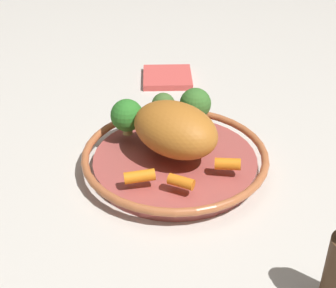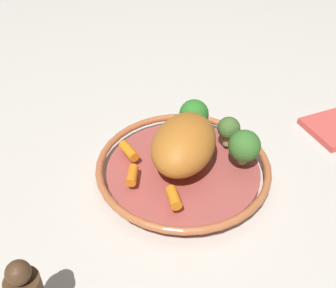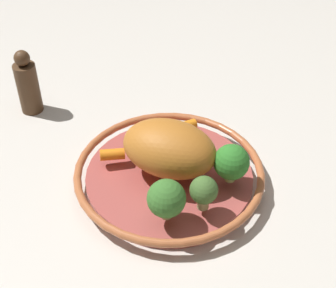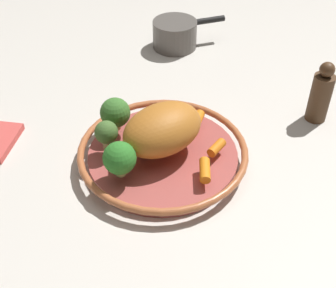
# 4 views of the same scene
# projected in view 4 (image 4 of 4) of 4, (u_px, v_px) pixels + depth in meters

# --- Properties ---
(ground_plane) EXTENTS (2.47, 2.47, 0.00)m
(ground_plane) POSITION_uv_depth(u_px,v_px,m) (163.00, 161.00, 0.90)
(ground_plane) COLOR beige
(serving_bowl) EXTENTS (0.33, 0.33, 0.04)m
(serving_bowl) POSITION_uv_depth(u_px,v_px,m) (163.00, 154.00, 0.88)
(serving_bowl) COLOR #A84C47
(serving_bowl) RESTS_ON ground_plane
(roast_chicken_piece) EXTENTS (0.19, 0.19, 0.09)m
(roast_chicken_piece) POSITION_uv_depth(u_px,v_px,m) (161.00, 128.00, 0.85)
(roast_chicken_piece) COLOR #B86C25
(roast_chicken_piece) RESTS_ON serving_bowl
(baby_carrot_near_rim) EXTENTS (0.05, 0.03, 0.02)m
(baby_carrot_near_rim) POSITION_uv_depth(u_px,v_px,m) (205.00, 170.00, 0.81)
(baby_carrot_near_rim) COLOR orange
(baby_carrot_near_rim) RESTS_ON serving_bowl
(baby_carrot_right) EXTENTS (0.05, 0.03, 0.02)m
(baby_carrot_right) POSITION_uv_depth(u_px,v_px,m) (197.00, 120.00, 0.92)
(baby_carrot_right) COLOR orange
(baby_carrot_right) RESTS_ON serving_bowl
(baby_carrot_center) EXTENTS (0.05, 0.03, 0.02)m
(baby_carrot_center) POSITION_uv_depth(u_px,v_px,m) (217.00, 148.00, 0.86)
(baby_carrot_center) COLOR orange
(baby_carrot_center) RESTS_ON serving_bowl
(broccoli_floret_small) EXTENTS (0.06, 0.06, 0.07)m
(broccoli_floret_small) POSITION_uv_depth(u_px,v_px,m) (120.00, 158.00, 0.79)
(broccoli_floret_small) COLOR #94AC66
(broccoli_floret_small) RESTS_ON serving_bowl
(broccoli_floret_mid) EXTENTS (0.06, 0.06, 0.07)m
(broccoli_floret_mid) POSITION_uv_depth(u_px,v_px,m) (115.00, 113.00, 0.89)
(broccoli_floret_mid) COLOR #9CA566
(broccoli_floret_mid) RESTS_ON serving_bowl
(broccoli_floret_large) EXTENTS (0.04, 0.04, 0.06)m
(broccoli_floret_large) POSITION_uv_depth(u_px,v_px,m) (106.00, 133.00, 0.85)
(broccoli_floret_large) COLOR tan
(broccoli_floret_large) RESTS_ON serving_bowl
(pepper_mill) EXTENTS (0.04, 0.04, 0.14)m
(pepper_mill) POSITION_uv_depth(u_px,v_px,m) (321.00, 95.00, 0.96)
(pepper_mill) COLOR #4C331E
(pepper_mill) RESTS_ON ground_plane
(saucepan) EXTENTS (0.14, 0.19, 0.07)m
(saucepan) POSITION_uv_depth(u_px,v_px,m) (175.00, 34.00, 1.23)
(saucepan) COLOR #56514C
(saucepan) RESTS_ON ground_plane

